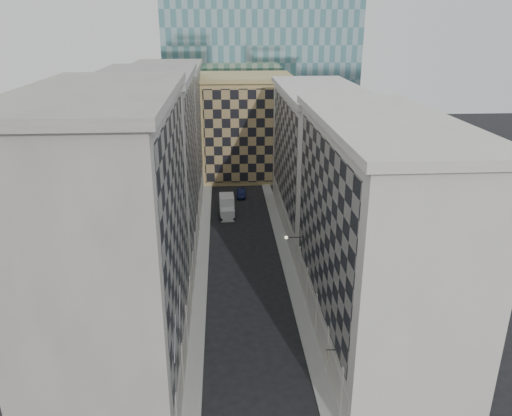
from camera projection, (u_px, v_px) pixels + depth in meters
name	position (u px, v px, depth m)	size (l,w,h in m)	color
sidewalk_west	(202.00, 265.00, 60.68)	(1.50, 100.00, 0.15)	gray
sidewalk_east	(288.00, 263.00, 61.34)	(1.50, 100.00, 0.15)	gray
bldg_left_a	(115.00, 245.00, 38.43)	(10.80, 22.80, 23.70)	gray
bldg_left_b	(152.00, 171.00, 59.14)	(10.80, 22.80, 22.70)	gray
bldg_left_c	(169.00, 135.00, 79.84)	(10.80, 22.80, 21.70)	gray
bldg_right_a	(375.00, 234.00, 44.08)	(10.80, 26.80, 20.70)	beige
bldg_right_b	(318.00, 160.00, 69.44)	(10.80, 28.80, 19.70)	beige
tan_block	(246.00, 126.00, 93.19)	(16.80, 14.80, 18.80)	tan
church_tower	(232.00, 26.00, 100.02)	(7.20, 7.20, 51.50)	#2D2923
flagpoles_left	(177.00, 322.00, 35.44)	(0.10, 6.33, 2.33)	gray
bracket_lamp	(288.00, 237.00, 53.52)	(1.98, 0.36, 0.36)	black
box_truck	(227.00, 207.00, 76.11)	(2.32, 5.42, 2.94)	silver
dark_car	(241.00, 193.00, 84.21)	(1.42, 4.07, 1.34)	black
shop_sign	(328.00, 354.00, 38.68)	(0.76, 0.66, 0.74)	black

